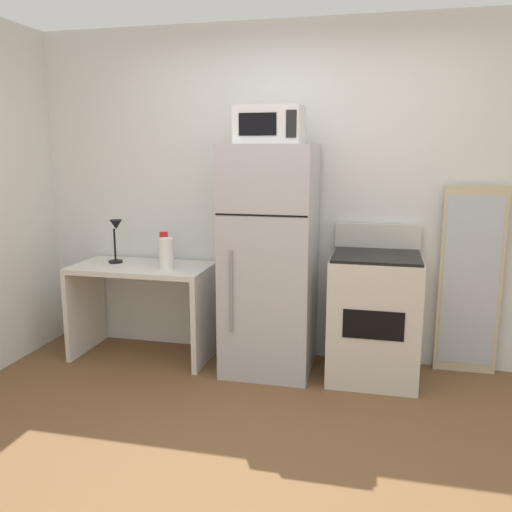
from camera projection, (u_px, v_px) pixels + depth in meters
name	position (u px, v px, depth m)	size (l,w,h in m)	color
ground_plane	(249.00, 467.00, 2.81)	(12.00, 12.00, 0.00)	brown
wall_back_white	(301.00, 195.00, 4.18)	(5.00, 0.10, 2.60)	silver
desk	(143.00, 294.00, 4.26)	(1.09, 0.58, 0.75)	silver
desk_lamp	(116.00, 234.00, 4.25)	(0.14, 0.12, 0.35)	black
paper_towel_roll	(166.00, 254.00, 4.05)	(0.11, 0.11, 0.24)	white
spray_bottle	(165.00, 250.00, 4.32)	(0.06, 0.06, 0.25)	#2D8CEA
refrigerator	(270.00, 260.00, 3.94)	(0.65, 0.65, 1.69)	#B7B7BC
microwave	(270.00, 125.00, 3.73)	(0.46, 0.35, 0.26)	silver
oven_range	(374.00, 316.00, 3.86)	(0.63, 0.61, 1.10)	beige
leaning_mirror	(470.00, 281.00, 3.90)	(0.44, 0.03, 1.40)	#C6B793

